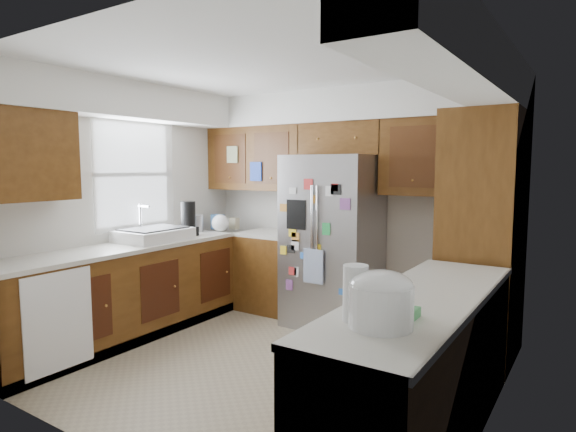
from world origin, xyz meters
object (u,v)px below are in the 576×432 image
object	(u,v)px
rice_cooker	(381,298)
paper_towel	(355,293)
fridge	(333,241)
pantry	(482,237)

from	to	relation	value
rice_cooker	paper_towel	distance (m)	0.14
paper_towel	fridge	bearing A→B (deg)	120.31
fridge	paper_towel	distance (m)	2.69
fridge	rice_cooker	world-z (taller)	fridge
paper_towel	pantry	bearing A→B (deg)	86.39
pantry	fridge	bearing A→B (deg)	177.94
rice_cooker	paper_towel	world-z (taller)	paper_towel
pantry	fridge	world-z (taller)	pantry
fridge	rice_cooker	xyz separation A→B (m)	(1.50, -2.34, 0.16)
pantry	rice_cooker	distance (m)	2.29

